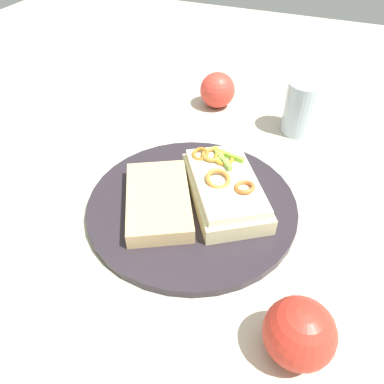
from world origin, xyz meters
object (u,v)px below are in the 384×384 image
Objects in this scene: apple_0 at (217,90)px; drinking_glass at (302,108)px; sandwich at (225,187)px; bread_slice_side at (158,200)px; apple_1 at (299,333)px; plate at (192,205)px.

apple_0 is 0.73× the size of drinking_glass.
sandwich is 1.29× the size of bread_slice_side.
drinking_glass is (0.15, 0.31, 0.02)m from bread_slice_side.
bread_slice_side is at bearing -89.04° from sandwich.
bread_slice_side is (-0.08, -0.06, -0.01)m from sandwich.
apple_0 is (-0.03, 0.34, 0.01)m from bread_slice_side.
apple_0 is at bearing 167.97° from sandwich.
sandwich is 0.24m from apple_1.
apple_1 is at bearing 30.70° from bread_slice_side.
plate is at bearing -77.29° from apple_0.
apple_1 is at bearing -80.13° from drinking_glass.
plate is 4.31× the size of apple_0.
apple_1 is (0.15, -0.19, 0.00)m from sandwich.
drinking_glass is at bearing 125.14° from bread_slice_side.
sandwich is 0.30m from apple_0.
apple_1 is (0.19, -0.16, 0.03)m from plate.
drinking_glass is (0.07, 0.25, 0.02)m from sandwich.
drinking_glass is at bearing 68.60° from plate.
plate is at bearing -88.08° from sandwich.
bread_slice_side is (-0.04, -0.03, 0.02)m from plate.
apple_0 is 0.18m from drinking_glass.
plate is 0.06m from sandwich.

